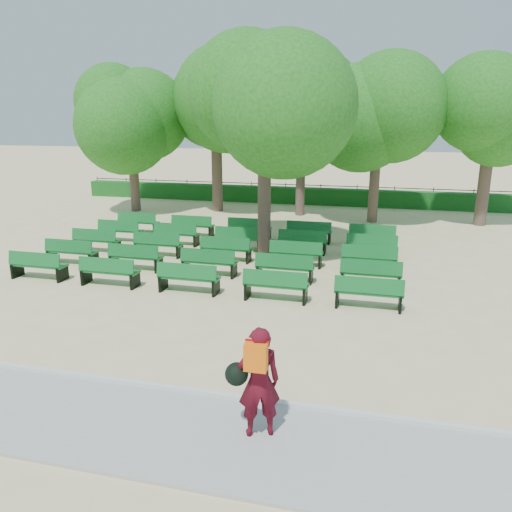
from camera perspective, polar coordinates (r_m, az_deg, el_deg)
The scene contains 9 objects.
ground at distance 14.98m, azimuth -3.20°, elevation -2.77°, with size 120.00×120.00×0.00m, color beige.
paving at distance 8.84m, azimuth -18.17°, elevation -17.33°, with size 30.00×2.20×0.06m, color #A8A9A4.
curb at distance 9.67m, azimuth -14.52°, elevation -13.84°, with size 30.00×0.12×0.10m, color silver.
hedge at distance 28.22m, azimuth 5.25°, elevation 6.87°, with size 26.00×0.70×0.90m, color #175C1D.
fence at distance 28.68m, azimuth 5.36°, elevation 6.10°, with size 26.00×0.10×1.02m, color black, non-canonical shape.
tree_line at distance 24.41m, azimuth 3.76°, elevation 4.46°, with size 21.80×6.80×7.04m, color #25711E, non-canonical shape.
bench_array at distance 16.97m, azimuth -3.56°, elevation -0.24°, with size 1.73×0.59×1.08m.
tree_among at distance 17.06m, azimuth 0.99°, elevation 15.29°, with size 5.15×5.15×6.95m.
person at distance 7.60m, azimuth 0.12°, elevation -14.02°, with size 0.88×0.63×1.75m.
Camera 1 is at (4.26, -13.56, 4.73)m, focal length 35.00 mm.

